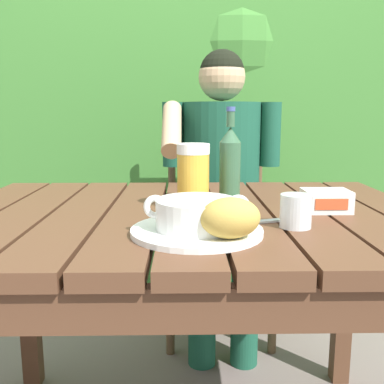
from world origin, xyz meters
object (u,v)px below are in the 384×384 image
Objects in this scene: person_eating at (221,179)px; bread_roll at (230,218)px; butter_tub at (326,201)px; soup_bowl at (197,213)px; table_knife at (256,222)px; chair_near_diner at (217,226)px; water_glass_small at (296,211)px; serving_plate at (197,231)px; beer_glass at (193,177)px; beer_bottle at (230,165)px.

bread_roll is (-0.06, -0.98, 0.07)m from person_eating.
bread_roll is 1.14× the size of butter_tub.
table_knife is at bearing 31.34° from soup_bowl.
chair_near_diner is 1.11m from water_glass_small.
water_glass_small is 0.64× the size of butter_tub.
person_eating is 0.82m from table_knife.
serving_plate is at bearing -96.66° from chair_near_diner.
serving_plate is at bearing -148.66° from table_knife.
beer_glass is (-0.06, 0.31, 0.03)m from bread_roll.
water_glass_small is (0.22, -0.19, -0.05)m from beer_glass.
beer_glass is 0.29m from water_glass_small.
butter_tub is at bearing -19.25° from beer_bottle.
soup_bowl is 0.16m from table_knife.
chair_near_diner is at bearing 94.79° from water_glass_small.
bread_roll is 0.20m from water_glass_small.
bread_roll is 1.79× the size of water_glass_small.
butter_tub is 0.71× the size of table_knife.
serving_plate is (-0.13, -0.90, 0.03)m from person_eating.
chair_near_diner is 1.16m from soup_bowl.
water_glass_small is 0.09m from table_knife.
person_eating is 0.63m from beer_bottle.
chair_near_diner is at bearing 102.76° from butter_tub.
bread_roll reaches higher than soup_bowl.
butter_tub is at bearing 31.02° from soup_bowl.
soup_bowl is 0.09m from bread_roll.
bread_roll is 0.32m from beer_glass.
serving_plate is 0.32m from beer_bottle.
chair_near_diner is 3.83× the size of beer_bottle.
beer_glass is 0.11m from beer_bottle.
water_glass_small is at bearing -40.38° from beer_glass.
beer_bottle is at bearing 160.75° from butter_tub.
soup_bowl is 0.24m from beer_glass.
soup_bowl is at bearing -148.66° from table_knife.
butter_tub is (0.21, -0.91, 0.31)m from chair_near_diner.
serving_plate is 2.09× the size of bread_roll.
water_glass_small reaches higher than butter_tub.
chair_near_diner is 0.80× the size of person_eating.
person_eating reaches higher than butter_tub.
chair_near_diner is at bearing 83.34° from serving_plate.
person_eating reaches higher than soup_bowl.
person_eating reaches higher than table_knife.
serving_plate is 3.76× the size of water_glass_small.
bread_roll is at bearing -49.40° from soup_bowl.
bread_roll is (-0.07, -1.18, 0.33)m from chair_near_diner.
beer_bottle is at bearing 71.09° from serving_plate.
serving_plate is (-0.13, -1.11, 0.29)m from chair_near_diner.
table_knife is at bearing -149.20° from butter_tub.
chair_near_diner is 5.93× the size of beer_glass.
water_glass_small reaches higher than serving_plate.
butter_tub is at bearing -77.24° from chair_near_diner.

